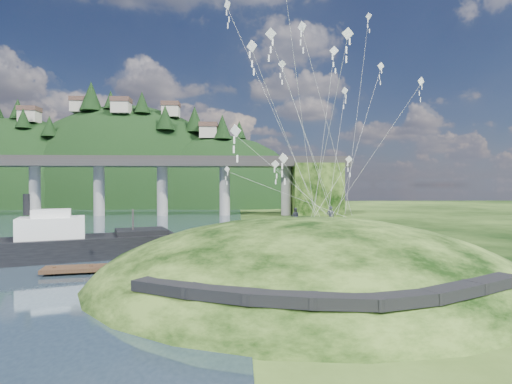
{
  "coord_description": "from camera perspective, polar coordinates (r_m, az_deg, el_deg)",
  "views": [
    {
      "loc": [
        2.39,
        -30.13,
        7.63
      ],
      "look_at": [
        4.0,
        6.0,
        7.0
      ],
      "focal_mm": 28.0,
      "sensor_mm": 36.0,
      "label": 1
    }
  ],
  "objects": [
    {
      "name": "kite_swarm",
      "position": [
        35.03,
        6.49,
        16.07
      ],
      "size": [
        16.56,
        16.66,
        18.21
      ],
      "color": "white",
      "rests_on": "ground"
    },
    {
      "name": "far_ridge",
      "position": [
        159.8,
        -19.32,
        -4.47
      ],
      "size": [
        153.0,
        70.0,
        94.5
      ],
      "color": "black",
      "rests_on": "ground"
    },
    {
      "name": "bridge",
      "position": [
        104.29,
        -18.62,
        2.09
      ],
      "size": [
        160.0,
        11.0,
        15.0
      ],
      "color": "#2D2B2B",
      "rests_on": "ground"
    },
    {
      "name": "work_barge",
      "position": [
        45.42,
        -24.26,
        -6.6
      ],
      "size": [
        19.91,
        11.73,
        6.75
      ],
      "color": "black",
      "rests_on": "ground"
    },
    {
      "name": "ground",
      "position": [
        31.17,
        -7.06,
        -13.18
      ],
      "size": [
        320.0,
        320.0,
        0.0
      ],
      "primitive_type": "plane",
      "color": "black",
      "rests_on": "ground"
    },
    {
      "name": "kite_flyers",
      "position": [
        34.54,
        7.99,
        -2.12
      ],
      "size": [
        4.02,
        1.42,
        1.84
      ],
      "color": "#272935",
      "rests_on": "ground"
    },
    {
      "name": "grass_hill",
      "position": [
        33.87,
        7.32,
        -14.65
      ],
      "size": [
        36.0,
        32.0,
        13.0
      ],
      "color": "black",
      "rests_on": "ground"
    },
    {
      "name": "footpath",
      "position": [
        21.73,
        11.37,
        -13.81
      ],
      "size": [
        22.29,
        5.84,
        0.83
      ],
      "color": "black",
      "rests_on": "ground"
    },
    {
      "name": "wooden_dock",
      "position": [
        37.6,
        -18.04,
        -10.09
      ],
      "size": [
        13.78,
        4.56,
        0.97
      ],
      "color": "#382317",
      "rests_on": "ground"
    }
  ]
}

